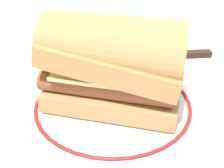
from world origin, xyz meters
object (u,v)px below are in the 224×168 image
at_px(plate, 112,105).
at_px(sausage_sandwich, 112,63).
at_px(drinking_glass, 124,25).
at_px(butter_knife, 182,55).

height_order(plate, sausage_sandwich, sausage_sandwich).
xyz_separation_m(drinking_glass, butter_knife, (0.13, -0.02, -0.04)).
bearing_deg(drinking_glass, plate, -72.32).
distance_m(sausage_sandwich, butter_knife, 0.23).
bearing_deg(sausage_sandwich, plate, 134.59).
height_order(plate, butter_knife, plate).
distance_m(drinking_glass, butter_knife, 0.14).
xyz_separation_m(plate, butter_knife, (0.06, 0.21, -0.00)).
relative_size(plate, butter_knife, 1.88).
xyz_separation_m(plate, sausage_sandwich, (0.00, -0.00, 0.07)).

